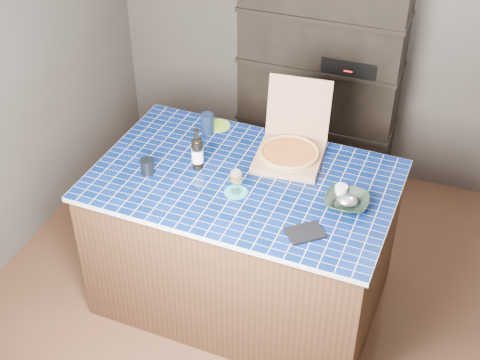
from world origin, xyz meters
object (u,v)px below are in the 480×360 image
at_px(kitchen_island, 243,240).
at_px(wine_glass, 236,177).
at_px(pizza_box, 290,150).
at_px(mead_bottle, 197,153).
at_px(dvd_case, 305,233).
at_px(bowl, 347,202).

height_order(kitchen_island, wine_glass, wine_glass).
bearing_deg(pizza_box, wine_glass, -118.13).
height_order(mead_bottle, wine_glass, mead_bottle).
relative_size(kitchen_island, dvd_case, 9.35).
distance_m(pizza_box, bowl, 0.55).
distance_m(mead_bottle, wine_glass, 0.34).
relative_size(kitchen_island, wine_glass, 11.38).
xyz_separation_m(kitchen_island, mead_bottle, (-0.30, 0.01, 0.60)).
xyz_separation_m(kitchen_island, dvd_case, (0.48, -0.35, 0.50)).
height_order(wine_glass, dvd_case, wine_glass).
bearing_deg(mead_bottle, kitchen_island, -1.69).
relative_size(pizza_box, wine_glass, 3.22).
xyz_separation_m(mead_bottle, bowl, (0.93, -0.05, -0.08)).
height_order(kitchen_island, dvd_case, dvd_case).
bearing_deg(wine_glass, bowl, 9.40).
distance_m(kitchen_island, bowl, 0.82).
distance_m(wine_glass, bowl, 0.64).
xyz_separation_m(wine_glass, bowl, (0.62, 0.10, -0.08)).
bearing_deg(dvd_case, pizza_box, 163.63).
xyz_separation_m(pizza_box, wine_glass, (-0.19, -0.44, 0.05)).
relative_size(mead_bottle, dvd_case, 1.39).
xyz_separation_m(kitchen_island, pizza_box, (0.19, 0.29, 0.55)).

